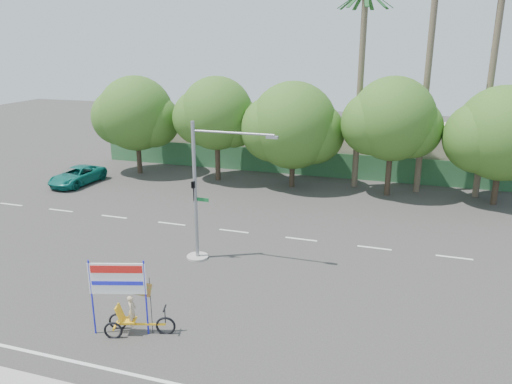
% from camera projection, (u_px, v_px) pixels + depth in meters
% --- Properties ---
extents(ground, '(120.00, 120.00, 0.00)m').
position_uv_depth(ground, '(213.00, 303.00, 21.09)').
color(ground, '#33302D').
rests_on(ground, ground).
extents(fence, '(38.00, 0.08, 2.00)m').
position_uv_depth(fence, '(314.00, 164.00, 40.37)').
color(fence, '#336B3D').
rests_on(fence, ground).
extents(building_left, '(12.00, 8.00, 4.00)m').
position_uv_depth(building_left, '(220.00, 135.00, 47.09)').
color(building_left, beige).
rests_on(building_left, ground).
extents(building_right, '(14.00, 8.00, 3.60)m').
position_uv_depth(building_right, '(419.00, 149.00, 41.90)').
color(building_right, beige).
rests_on(building_right, ground).
extents(tree_far_left, '(7.14, 6.00, 7.96)m').
position_uv_depth(tree_far_left, '(136.00, 116.00, 40.17)').
color(tree_far_left, '#473828').
rests_on(tree_far_left, ground).
extents(tree_left, '(6.66, 5.60, 8.07)m').
position_uv_depth(tree_left, '(216.00, 116.00, 38.05)').
color(tree_left, '#473828').
rests_on(tree_left, ground).
extents(tree_center, '(7.62, 6.40, 7.85)m').
position_uv_depth(tree_center, '(292.00, 128.00, 36.47)').
color(tree_center, '#473828').
rests_on(tree_center, ground).
extents(tree_right, '(6.90, 5.80, 8.36)m').
position_uv_depth(tree_right, '(392.00, 122.00, 34.21)').
color(tree_right, '#473828').
rests_on(tree_right, ground).
extents(tree_far_right, '(7.38, 6.20, 7.94)m').
position_uv_depth(tree_far_right, '(502.00, 136.00, 32.34)').
color(tree_far_right, '#473828').
rests_on(tree_far_right, ground).
extents(palm_tall, '(3.73, 3.79, 17.45)m').
position_uv_depth(palm_tall, '(431.00, 42.00, 33.44)').
color(palm_tall, '#70604C').
rests_on(palm_tall, ground).
extents(palm_mid, '(3.73, 3.79, 15.45)m').
position_uv_depth(palm_mid, '(494.00, 60.00, 32.59)').
color(palm_mid, '#70604C').
rests_on(palm_mid, ground).
extents(palm_short, '(3.73, 3.79, 14.45)m').
position_uv_depth(palm_short, '(361.00, 66.00, 35.22)').
color(palm_short, '#70604C').
rests_on(palm_short, ground).
extents(traffic_signal, '(4.72, 1.10, 7.00)m').
position_uv_depth(traffic_signal, '(201.00, 204.00, 24.50)').
color(traffic_signal, gray).
rests_on(traffic_signal, ground).
extents(trike_billboard, '(3.00, 1.24, 3.06)m').
position_uv_depth(trike_billboard, '(127.00, 304.00, 18.54)').
color(trike_billboard, black).
rests_on(trike_billboard, ground).
extents(pickup_truck, '(2.58, 4.98, 1.34)m').
position_uv_depth(pickup_truck, '(77.00, 176.00, 38.14)').
color(pickup_truck, '#0F6D61').
rests_on(pickup_truck, ground).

